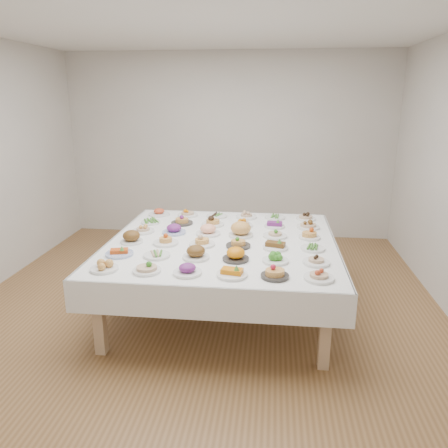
# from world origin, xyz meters

# --- Properties ---
(room_envelope) EXTENTS (5.02, 5.02, 2.81)m
(room_envelope) POSITION_xyz_m (0.00, 0.00, 1.83)
(room_envelope) COLOR olive
(room_envelope) RESTS_ON ground
(display_table) EXTENTS (2.27, 2.27, 0.75)m
(display_table) POSITION_xyz_m (0.21, -0.10, 0.69)
(display_table) COLOR white
(display_table) RESTS_ON ground
(dish_0) EXTENTS (0.23, 0.23, 0.11)m
(dish_0) POSITION_xyz_m (-0.68, -0.98, 0.80)
(dish_0) COLOR white
(dish_0) RESTS_ON display_table
(dish_1) EXTENTS (0.23, 0.23, 0.13)m
(dish_1) POSITION_xyz_m (-0.32, -0.98, 0.81)
(dish_1) COLOR white
(dish_1) RESTS_ON display_table
(dish_2) EXTENTS (0.23, 0.23, 0.12)m
(dish_2) POSITION_xyz_m (0.03, -0.99, 0.81)
(dish_2) COLOR white
(dish_2) RESTS_ON display_table
(dish_3) EXTENTS (0.25, 0.25, 0.12)m
(dish_3) POSITION_xyz_m (0.39, -0.98, 0.80)
(dish_3) COLOR white
(dish_3) RESTS_ON display_table
(dish_4) EXTENTS (0.24, 0.24, 0.14)m
(dish_4) POSITION_xyz_m (0.74, -0.98, 0.82)
(dish_4) COLOR #2F2C2A
(dish_4) RESTS_ON display_table
(dish_5) EXTENTS (0.24, 0.24, 0.12)m
(dish_5) POSITION_xyz_m (1.08, -0.97, 0.81)
(dish_5) COLOR white
(dish_5) RESTS_ON display_table
(dish_6) EXTENTS (0.25, 0.25, 0.11)m
(dish_6) POSITION_xyz_m (-0.68, -0.62, 0.80)
(dish_6) COLOR #4C66B2
(dish_6) RESTS_ON display_table
(dish_7) EXTENTS (0.24, 0.24, 0.06)m
(dish_7) POSITION_xyz_m (-0.33, -0.62, 0.78)
(dish_7) COLOR white
(dish_7) RESTS_ON display_table
(dish_8) EXTENTS (0.24, 0.24, 0.14)m
(dish_8) POSITION_xyz_m (0.03, -0.62, 0.81)
(dish_8) COLOR white
(dish_8) RESTS_ON display_table
(dish_9) EXTENTS (0.23, 0.23, 0.13)m
(dish_9) POSITION_xyz_m (0.39, -0.63, 0.81)
(dish_9) COLOR #2F2C2A
(dish_9) RESTS_ON display_table
(dish_10) EXTENTS (0.23, 0.23, 0.10)m
(dish_10) POSITION_xyz_m (0.74, -0.64, 0.79)
(dish_10) COLOR white
(dish_10) RESTS_ON display_table
(dish_11) EXTENTS (0.23, 0.23, 0.11)m
(dish_11) POSITION_xyz_m (1.09, -0.64, 0.80)
(dish_11) COLOR white
(dish_11) RESTS_ON display_table
(dish_12) EXTENTS (0.22, 0.22, 0.12)m
(dish_12) POSITION_xyz_m (-0.68, -0.27, 0.80)
(dish_12) COLOR white
(dish_12) RESTS_ON display_table
(dish_13) EXTENTS (0.25, 0.25, 0.13)m
(dish_13) POSITION_xyz_m (-0.33, -0.27, 0.81)
(dish_13) COLOR white
(dish_13) RESTS_ON display_table
(dish_14) EXTENTS (0.25, 0.25, 0.13)m
(dish_14) POSITION_xyz_m (0.03, -0.27, 0.81)
(dish_14) COLOR white
(dish_14) RESTS_ON display_table
(dish_15) EXTENTS (0.23, 0.23, 0.12)m
(dish_15) POSITION_xyz_m (0.38, -0.27, 0.80)
(dish_15) COLOR #2F2C2A
(dish_15) RESTS_ON display_table
(dish_16) EXTENTS (0.24, 0.24, 0.11)m
(dish_16) POSITION_xyz_m (0.74, -0.28, 0.80)
(dish_16) COLOR white
(dish_16) RESTS_ON display_table
(dish_17) EXTENTS (0.23, 0.22, 0.06)m
(dish_17) POSITION_xyz_m (1.09, -0.28, 0.77)
(dish_17) COLOR white
(dish_17) RESTS_ON display_table
(dish_18) EXTENTS (0.24, 0.24, 0.12)m
(dish_18) POSITION_xyz_m (-0.66, 0.08, 0.80)
(dish_18) COLOR white
(dish_18) RESTS_ON display_table
(dish_19) EXTENTS (0.24, 0.24, 0.13)m
(dish_19) POSITION_xyz_m (-0.33, 0.08, 0.81)
(dish_19) COLOR #4C66B2
(dish_19) RESTS_ON display_table
(dish_20) EXTENTS (0.25, 0.25, 0.16)m
(dish_20) POSITION_xyz_m (0.04, 0.08, 0.83)
(dish_20) COLOR white
(dish_20) RESTS_ON display_table
(dish_21) EXTENTS (0.25, 0.25, 0.16)m
(dish_21) POSITION_xyz_m (0.38, 0.07, 0.83)
(dish_21) COLOR white
(dish_21) RESTS_ON display_table
(dish_22) EXTENTS (0.24, 0.24, 0.13)m
(dish_22) POSITION_xyz_m (0.73, 0.08, 0.81)
(dish_22) COLOR white
(dish_22) RESTS_ON display_table
(dish_23) EXTENTS (0.22, 0.22, 0.13)m
(dish_23) POSITION_xyz_m (1.08, 0.07, 0.81)
(dish_23) COLOR white
(dish_23) RESTS_ON display_table
(dish_24) EXTENTS (0.23, 0.22, 0.05)m
(dish_24) POSITION_xyz_m (-0.68, 0.43, 0.77)
(dish_24) COLOR white
(dish_24) RESTS_ON display_table
(dish_25) EXTENTS (0.24, 0.24, 0.13)m
(dish_25) POSITION_xyz_m (-0.32, 0.44, 0.81)
(dish_25) COLOR #2F2C2A
(dish_25) RESTS_ON display_table
(dish_26) EXTENTS (0.24, 0.24, 0.15)m
(dish_26) POSITION_xyz_m (0.04, 0.42, 0.82)
(dish_26) COLOR white
(dish_26) RESTS_ON display_table
(dish_27) EXTENTS (0.22, 0.22, 0.11)m
(dish_27) POSITION_xyz_m (0.38, 0.42, 0.80)
(dish_27) COLOR white
(dish_27) RESTS_ON display_table
(dish_28) EXTENTS (0.22, 0.22, 0.10)m
(dish_28) POSITION_xyz_m (0.73, 0.42, 0.79)
(dish_28) COLOR white
(dish_28) RESTS_ON display_table
(dish_29) EXTENTS (0.26, 0.26, 0.14)m
(dish_29) POSITION_xyz_m (1.10, 0.43, 0.82)
(dish_29) COLOR white
(dish_29) RESTS_ON display_table
(dish_30) EXTENTS (0.25, 0.25, 0.13)m
(dish_30) POSITION_xyz_m (-0.67, 0.78, 0.81)
(dish_30) COLOR white
(dish_30) RESTS_ON display_table
(dish_31) EXTENTS (0.24, 0.24, 0.12)m
(dish_31) POSITION_xyz_m (-0.32, 0.78, 0.81)
(dish_31) COLOR white
(dish_31) RESTS_ON display_table
(dish_32) EXTENTS (0.25, 0.25, 0.05)m
(dish_32) POSITION_xyz_m (0.04, 0.78, 0.77)
(dish_32) COLOR white
(dish_32) RESTS_ON display_table
(dish_33) EXTENTS (0.24, 0.24, 0.13)m
(dish_33) POSITION_xyz_m (0.39, 0.78, 0.81)
(dish_33) COLOR white
(dish_33) RESTS_ON display_table
(dish_34) EXTENTS (0.24, 0.24, 0.06)m
(dish_34) POSITION_xyz_m (0.73, 0.79, 0.77)
(dish_34) COLOR white
(dish_34) RESTS_ON display_table
(dish_35) EXTENTS (0.22, 0.22, 0.11)m
(dish_35) POSITION_xyz_m (1.09, 0.78, 0.80)
(dish_35) COLOR white
(dish_35) RESTS_ON display_table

